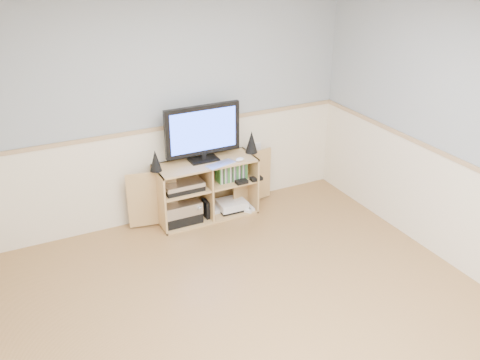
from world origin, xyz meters
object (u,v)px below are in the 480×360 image
object	(u,v)px
keyboard	(221,164)
media_cabinet	(204,187)
monitor	(203,131)
game_consoles	(230,205)

from	to	relation	value
keyboard	media_cabinet	bearing A→B (deg)	105.64
monitor	game_consoles	xyz separation A→B (m)	(0.28, -0.06, -0.91)
keyboard	monitor	bearing A→B (deg)	105.99
keyboard	game_consoles	world-z (taller)	keyboard
monitor	keyboard	world-z (taller)	monitor
media_cabinet	game_consoles	world-z (taller)	media_cabinet
monitor	game_consoles	bearing A→B (deg)	-12.19
media_cabinet	game_consoles	distance (m)	0.39
media_cabinet	keyboard	size ratio (longest dim) A/B	5.25
media_cabinet	game_consoles	bearing A→B (deg)	-12.71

